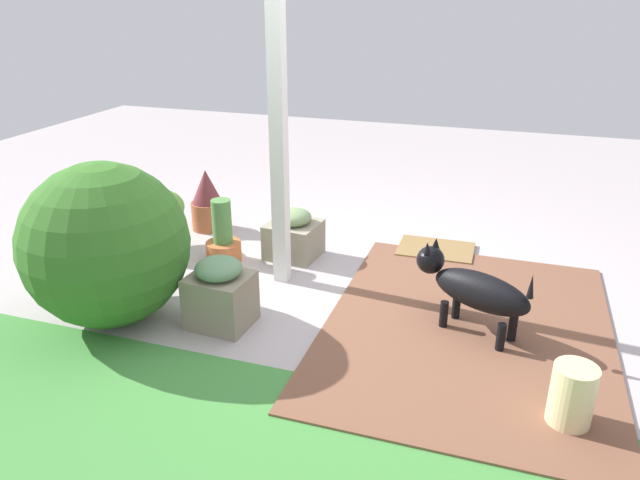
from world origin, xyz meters
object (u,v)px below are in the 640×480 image
object	(u,v)px
round_shrub	(106,245)
ceramic_urn	(572,396)
stone_planter_mid	(220,294)
porch_pillar	(279,134)
terracotta_pot_spiky	(207,201)
terracotta_pot_tall	(223,240)
doormat	(436,250)
stone_planter_nearest	(294,235)
dog	(473,288)
terracotta_pot_broad	(154,213)

from	to	relation	value
round_shrub	ceramic_urn	world-z (taller)	round_shrub
stone_planter_mid	ceramic_urn	bearing A→B (deg)	170.84
porch_pillar	terracotta_pot_spiky	xyz separation A→B (m)	(1.03, -0.76, -0.86)
porch_pillar	stone_planter_mid	size ratio (longest dim) A/B	4.71
terracotta_pot_tall	doormat	distance (m)	1.78
stone_planter_nearest	ceramic_urn	world-z (taller)	stone_planter_nearest
round_shrub	dog	world-z (taller)	round_shrub
round_shrub	terracotta_pot_spiky	size ratio (longest dim) A/B	1.92
terracotta_pot_spiky	stone_planter_nearest	bearing A→B (deg)	160.92
terracotta_pot_tall	terracotta_pot_broad	distance (m)	0.68
terracotta_pot_tall	terracotta_pot_spiky	xyz separation A→B (m)	(0.46, -0.60, 0.08)
terracotta_pot_spiky	dog	xyz separation A→B (m)	(-2.46, 1.10, 0.05)
porch_pillar	dog	distance (m)	1.67
terracotta_pot_tall	terracotta_pot_spiky	size ratio (longest dim) A/B	0.93
dog	doormat	bearing A→B (deg)	-72.55
terracotta_pot_spiky	doormat	distance (m)	2.09
terracotta_pot_spiky	round_shrub	bearing A→B (deg)	96.21
stone_planter_mid	dog	distance (m)	1.62
porch_pillar	terracotta_pot_spiky	bearing A→B (deg)	-36.49
terracotta_pot_tall	doormat	size ratio (longest dim) A/B	0.84
terracotta_pot_spiky	dog	distance (m)	2.70
stone_planter_nearest	doormat	size ratio (longest dim) A/B	0.70
round_shrub	terracotta_pot_broad	xyz separation A→B (m)	(0.39, -1.12, -0.23)
porch_pillar	terracotta_pot_tall	xyz separation A→B (m)	(0.58, -0.16, -0.94)
stone_planter_nearest	ceramic_urn	size ratio (longest dim) A/B	1.28
stone_planter_mid	terracotta_pot_broad	size ratio (longest dim) A/B	0.93
stone_planter_mid	ceramic_urn	size ratio (longest dim) A/B	1.39
dog	doormat	size ratio (longest dim) A/B	1.25
stone_planter_nearest	doormat	world-z (taller)	stone_planter_nearest
doormat	terracotta_pot_broad	bearing A→B (deg)	16.30
porch_pillar	terracotta_pot_spiky	distance (m)	1.54
porch_pillar	terracotta_pot_spiky	size ratio (longest dim) A/B	4.00
stone_planter_nearest	dog	distance (m)	1.69
round_shrub	doormat	size ratio (longest dim) A/B	1.72
stone_planter_nearest	terracotta_pot_tall	xyz separation A→B (m)	(0.51, 0.27, -0.00)
terracotta_pot_broad	ceramic_urn	size ratio (longest dim) A/B	1.50
terracotta_pot_tall	ceramic_urn	bearing A→B (deg)	154.02
terracotta_pot_broad	dog	size ratio (longest dim) A/B	0.66
dog	ceramic_urn	world-z (taller)	dog
ceramic_urn	stone_planter_nearest	bearing A→B (deg)	-36.38
terracotta_pot_tall	ceramic_urn	size ratio (longest dim) A/B	1.52
stone_planter_nearest	terracotta_pot_spiky	xyz separation A→B (m)	(0.97, -0.33, 0.08)
stone_planter_nearest	terracotta_pot_broad	xyz separation A→B (m)	(1.17, 0.20, 0.13)
terracotta_pot_tall	terracotta_pot_broad	size ratio (longest dim) A/B	1.02
terracotta_pot_tall	ceramic_urn	xyz separation A→B (m)	(-2.57, 1.25, -0.01)
terracotta_pot_spiky	doormat	xyz separation A→B (m)	(-2.07, -0.13, -0.25)
stone_planter_nearest	ceramic_urn	bearing A→B (deg)	143.62
terracotta_pot_tall	terracotta_pot_spiky	bearing A→B (deg)	-52.72
doormat	ceramic_urn	bearing A→B (deg)	115.69
terracotta_pot_broad	round_shrub	bearing A→B (deg)	108.98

